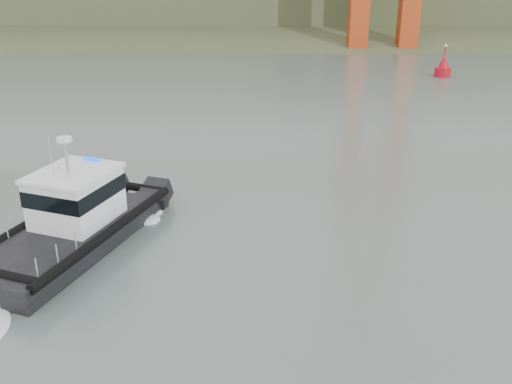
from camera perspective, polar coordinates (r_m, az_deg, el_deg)
ground at (r=23.98m, az=-4.77°, el=-13.59°), size 400.00×400.00×0.00m
patrol_boat at (r=31.24m, az=-17.75°, el=-2.40°), size 8.48×13.22×6.03m
nav_buoy at (r=77.20m, az=18.21°, el=11.72°), size 2.03×2.03×4.24m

